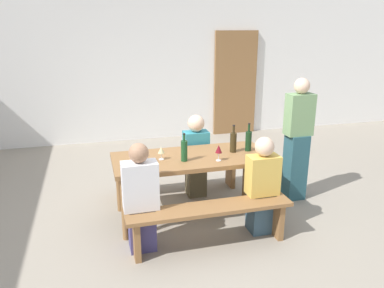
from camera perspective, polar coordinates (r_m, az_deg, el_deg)
ground_plane at (r=4.69m, az=0.00°, el=-10.55°), size 24.00×24.00×0.00m
back_wall at (r=7.56m, az=-7.08°, el=12.75°), size 14.00×0.20×3.20m
wooden_door at (r=7.96m, az=6.51°, el=9.01°), size 0.90×0.06×2.10m
tasting_table at (r=4.42m, az=0.00°, el=-2.90°), size 1.82×0.80×0.75m
bench_near at (r=3.93m, az=2.73°, el=-10.68°), size 1.72×0.30×0.45m
bench_far at (r=5.17m, az=-2.05°, el=-3.60°), size 1.72×0.30×0.45m
wine_bottle_0 at (r=4.21m, az=-1.18°, el=-0.96°), size 0.07×0.07×0.32m
wine_bottle_1 at (r=4.60m, az=8.47°, el=0.53°), size 0.07×0.07×0.34m
wine_bottle_2 at (r=4.53m, az=6.22°, el=0.32°), size 0.08×0.08×0.33m
wine_glass_0 at (r=4.37m, az=-8.11°, el=-0.51°), size 0.06×0.06×0.17m
wine_glass_1 at (r=4.27m, az=-4.66°, el=-0.99°), size 0.07×0.07×0.15m
wine_glass_2 at (r=4.22m, az=4.03°, el=-0.82°), size 0.08×0.08×0.18m
seated_guest_near_0 at (r=3.85m, az=-7.70°, el=-8.34°), size 0.35×0.24×1.13m
seated_guest_near_1 at (r=4.20m, az=10.47°, el=-6.39°), size 0.34×0.24×1.09m
seated_guest_far_0 at (r=5.01m, az=0.59°, el=-1.89°), size 0.32×0.24×1.10m
standing_host at (r=5.04m, az=15.50°, el=0.35°), size 0.33×0.24×1.59m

